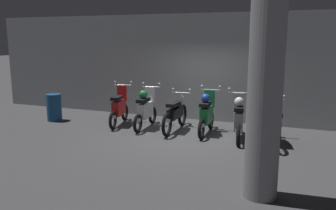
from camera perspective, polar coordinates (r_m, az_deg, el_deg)
name	(u,v)px	position (r m, az deg, el deg)	size (l,w,h in m)	color
ground_plane	(183,138)	(9.30, 2.51, -5.37)	(80.00, 80.00, 0.00)	#424244
back_wall	(207,68)	(11.19, 6.42, 6.11)	(16.00, 0.30, 3.37)	#9EA0A3
motorbike_slot_0	(119,107)	(10.69, -7.97, -0.40)	(0.58, 1.67, 1.29)	black
motorbike_slot_1	(146,109)	(10.21, -3.66, -0.63)	(0.59, 1.68, 1.29)	black
motorbike_slot_2	(175,114)	(9.91, 1.22, -1.40)	(0.59, 1.95, 1.15)	black
motorbike_slot_3	(207,113)	(9.64, 6.35, -1.35)	(0.59, 1.68, 1.29)	black
motorbike_slot_4	(238,118)	(9.23, 11.43, -2.06)	(0.58, 1.67, 1.29)	black
motorbike_slot_5	(275,124)	(9.12, 17.04, -2.97)	(0.61, 1.93, 1.15)	black
support_pillar	(265,97)	(5.73, 15.54, 1.25)	(0.55, 0.55, 3.37)	gray
trash_bin	(54,107)	(11.69, -18.13, -0.38)	(0.46, 0.46, 0.86)	navy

